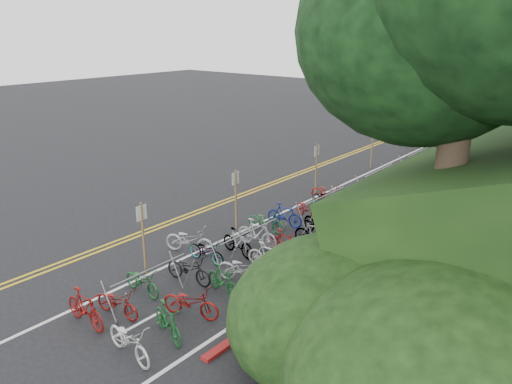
# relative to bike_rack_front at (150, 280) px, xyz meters

# --- Properties ---
(ground) EXTENTS (120.00, 120.00, 0.00)m
(ground) POSITION_rel_bike_rack_front_xyz_m (-2.64, 1.12, -0.86)
(ground) COLOR black
(ground) RESTS_ON ground
(road_markings) EXTENTS (7.47, 80.00, 0.01)m
(road_markings) POSITION_rel_bike_rack_front_xyz_m (-2.01, 11.21, -0.86)
(road_markings) COLOR gold
(road_markings) RESTS_ON ground
(red_curb) EXTENTS (0.25, 28.00, 0.10)m
(red_curb) POSITION_rel_bike_rack_front_xyz_m (3.06, 13.12, -0.81)
(red_curb) COLOR maroon
(red_curb) RESTS_ON ground
(bike_rack_front) EXTENTS (1.16, 2.71, 1.21)m
(bike_rack_front) POSITION_rel_bike_rack_front_xyz_m (0.00, 0.00, 0.00)
(bike_rack_front) COLOR gray
(bike_rack_front) RESTS_ON ground
(bike_racks_rest) EXTENTS (1.14, 23.00, 1.17)m
(bike_racks_rest) POSITION_rel_bike_rack_front_xyz_m (0.36, 14.12, -0.01)
(bike_racks_rest) COLOR gray
(bike_racks_rest) RESTS_ON ground
(signpost_near) EXTENTS (0.08, 0.40, 2.53)m
(signpost_near) POSITION_rel_bike_rack_front_xyz_m (-1.78, 1.22, 0.58)
(signpost_near) COLOR brown
(signpost_near) RESTS_ON ground
(signposts_rest) EXTENTS (0.08, 18.40, 2.50)m
(signposts_rest) POSITION_rel_bike_rack_front_xyz_m (-2.04, 15.12, 0.57)
(signposts_rest) COLOR brown
(signposts_rest) RESTS_ON ground
(bike_front) EXTENTS (1.28, 2.03, 1.01)m
(bike_front) POSITION_rel_bike_rack_front_xyz_m (-1.83, 3.30, -0.36)
(bike_front) COLOR #9E9EA3
(bike_front) RESTS_ON ground
(bike_valet) EXTENTS (3.42, 15.08, 1.08)m
(bike_valet) POSITION_rel_bike_rack_front_xyz_m (0.36, 4.60, -0.38)
(bike_valet) COLOR maroon
(bike_valet) RESTS_ON ground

